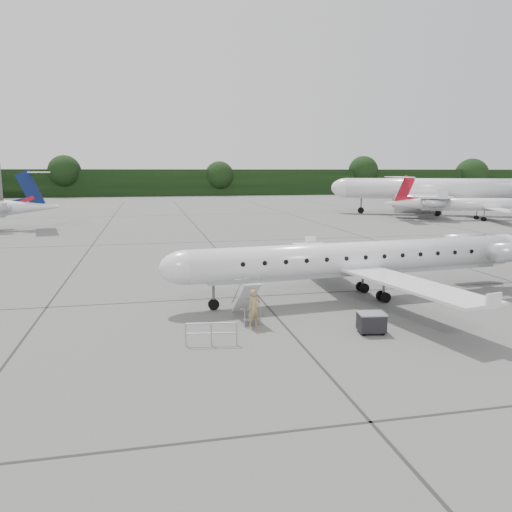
{
  "coord_description": "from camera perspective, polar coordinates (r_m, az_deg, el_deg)",
  "views": [
    {
      "loc": [
        -13.11,
        -24.74,
        7.48
      ],
      "look_at": [
        -6.68,
        4.93,
        2.3
      ],
      "focal_mm": 35.0,
      "sensor_mm": 36.0,
      "label": 1
    }
  ],
  "objects": [
    {
      "name": "ground",
      "position": [
        28.98,
        15.23,
        -5.62
      ],
      "size": [
        320.0,
        320.0,
        0.0
      ],
      "primitive_type": "plane",
      "color": "slate",
      "rests_on": "ground"
    },
    {
      "name": "bg_regional_right",
      "position": [
        84.64,
        24.95,
        6.02
      ],
      "size": [
        28.96,
        23.29,
        6.77
      ],
      "primitive_type": null,
      "rotation": [
        0.0,
        0.0,
        2.94
      ],
      "color": "silver",
      "rests_on": "ground"
    },
    {
      "name": "passenger",
      "position": [
        24.12,
        -0.23,
        -6.03
      ],
      "size": [
        0.81,
        0.69,
        1.89
      ],
      "primitive_type": "imported",
      "rotation": [
        0.0,
        0.0,
        0.4
      ],
      "color": "#937E50",
      "rests_on": "ground"
    },
    {
      "name": "treeline",
      "position": [
        155.33,
        -7.45,
        8.32
      ],
      "size": [
        260.0,
        4.0,
        8.0
      ],
      "primitive_type": "cube",
      "color": "black",
      "rests_on": "ground"
    },
    {
      "name": "baggage_cart",
      "position": [
        24.05,
        13.05,
        -7.4
      ],
      "size": [
        1.32,
        1.13,
        1.04
      ],
      "primitive_type": null,
      "rotation": [
        0.0,
        0.0,
        -0.14
      ],
      "color": "black",
      "rests_on": "ground"
    },
    {
      "name": "airstair",
      "position": [
        25.4,
        -1.16,
        -4.97
      ],
      "size": [
        1.06,
        2.58,
        2.11
      ],
      "primitive_type": null,
      "rotation": [
        0.0,
        0.0,
        0.09
      ],
      "color": "silver",
      "rests_on": "ground"
    },
    {
      "name": "bg_narrowbody",
      "position": [
        91.51,
        18.96,
        8.39
      ],
      "size": [
        42.15,
        37.63,
        12.47
      ],
      "primitive_type": null,
      "rotation": [
        0.0,
        0.0,
        -0.45
      ],
      "color": "silver",
      "rests_on": "ground"
    },
    {
      "name": "safety_railing",
      "position": [
        21.94,
        -5.13,
        -8.91
      ],
      "size": [
        2.19,
        0.4,
        1.0
      ],
      "primitive_type": null,
      "rotation": [
        0.0,
        0.0,
        -0.14
      ],
      "color": "#989BA0",
      "rests_on": "ground"
    },
    {
      "name": "main_regional_jet",
      "position": [
        29.89,
        11.84,
        1.57
      ],
      "size": [
        27.81,
        21.11,
        6.74
      ],
      "primitive_type": null,
      "rotation": [
        0.0,
        0.0,
        0.09
      ],
      "color": "silver",
      "rests_on": "ground"
    }
  ]
}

